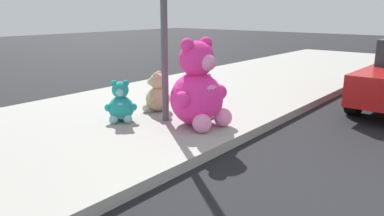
{
  "coord_description": "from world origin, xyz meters",
  "views": [
    {
      "loc": [
        -3.33,
        0.26,
        1.93
      ],
      "look_at": [
        0.72,
        3.6,
        0.55
      ],
      "focal_mm": 34.63,
      "sensor_mm": 36.0,
      "label": 1
    }
  ],
  "objects_px": {
    "sign_pole": "(164,16)",
    "plush_teal": "(121,105)",
    "plush_lavender": "(204,94)",
    "plush_tan": "(157,95)",
    "plush_pink_large": "(198,91)"
  },
  "relations": [
    {
      "from": "sign_pole",
      "to": "plush_lavender",
      "type": "distance_m",
      "value": 1.8
    },
    {
      "from": "plush_lavender",
      "to": "plush_teal",
      "type": "height_order",
      "value": "plush_teal"
    },
    {
      "from": "sign_pole",
      "to": "plush_pink_large",
      "type": "height_order",
      "value": "sign_pole"
    },
    {
      "from": "sign_pole",
      "to": "plush_lavender",
      "type": "bearing_deg",
      "value": 2.33
    },
    {
      "from": "plush_pink_large",
      "to": "plush_teal",
      "type": "relative_size",
      "value": 2.02
    },
    {
      "from": "plush_pink_large",
      "to": "plush_tan",
      "type": "bearing_deg",
      "value": 79.87
    },
    {
      "from": "plush_lavender",
      "to": "plush_teal",
      "type": "distance_m",
      "value": 1.67
    },
    {
      "from": "plush_pink_large",
      "to": "plush_tan",
      "type": "xyz_separation_m",
      "value": [
        0.2,
        1.14,
        -0.27
      ]
    },
    {
      "from": "plush_teal",
      "to": "plush_tan",
      "type": "xyz_separation_m",
      "value": [
        0.84,
        0.01,
        0.02
      ]
    },
    {
      "from": "plush_pink_large",
      "to": "sign_pole",
      "type": "bearing_deg",
      "value": 102.87
    },
    {
      "from": "plush_tan",
      "to": "sign_pole",
      "type": "bearing_deg",
      "value": -121.8
    },
    {
      "from": "plush_lavender",
      "to": "plush_tan",
      "type": "distance_m",
      "value": 0.9
    },
    {
      "from": "sign_pole",
      "to": "plush_pink_large",
      "type": "relative_size",
      "value": 2.3
    },
    {
      "from": "sign_pole",
      "to": "plush_teal",
      "type": "bearing_deg",
      "value": 133.07
    },
    {
      "from": "sign_pole",
      "to": "plush_tan",
      "type": "distance_m",
      "value": 1.55
    }
  ]
}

